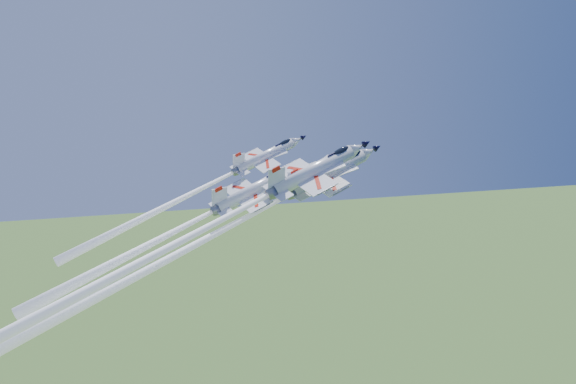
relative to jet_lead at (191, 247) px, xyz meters
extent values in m
cylinder|color=silver|center=(22.39, 4.09, 9.02)|extent=(6.69, 5.68, 13.22)
cone|color=silver|center=(29.55, 5.39, 11.90)|extent=(3.21, 2.96, 3.36)
cone|color=black|center=(31.21, 5.70, 12.58)|extent=(1.62, 1.49, 1.68)
cone|color=slate|center=(15.78, 2.88, 6.35)|extent=(2.82, 2.65, 2.25)
ellipsoid|color=black|center=(26.78, 4.74, 11.59)|extent=(3.55, 1.97, 2.36)
cube|color=black|center=(25.18, 4.39, 11.23)|extent=(1.26, 0.48, 0.78)
cube|color=silver|center=(21.26, 3.93, 8.28)|extent=(6.53, 11.04, 3.60)
cube|color=silver|center=(24.44, 5.88, 9.99)|extent=(3.62, 1.98, 1.66)
cube|color=silver|center=(25.12, 3.25, 9.51)|extent=(3.62, 1.98, 1.66)
cube|color=silver|center=(16.77, 3.08, 6.64)|extent=(3.41, 6.06, 1.93)
cube|color=silver|center=(16.49, 2.68, 8.42)|extent=(3.52, 1.42, 4.02)
cube|color=red|center=(16.31, 2.36, 9.90)|extent=(1.45, 0.56, 1.08)
cube|color=black|center=(22.71, 4.34, 8.09)|extent=(10.28, 2.45, 4.30)
sphere|color=white|center=(15.53, 2.83, 6.25)|extent=(1.11, 1.03, 1.09)
cone|color=white|center=(-9.64, -1.76, -3.90)|extent=(20.17, 16.19, 51.71)
cylinder|color=silver|center=(13.91, 11.62, 10.89)|extent=(5.29, 4.49, 10.45)
cone|color=silver|center=(19.57, 12.65, 13.17)|extent=(2.54, 2.34, 2.65)
cone|color=black|center=(20.88, 12.89, 13.70)|extent=(1.28, 1.18, 1.33)
cone|color=slate|center=(8.69, 10.67, 8.78)|extent=(2.23, 2.10, 1.78)
ellipsoid|color=black|center=(17.38, 12.14, 12.93)|extent=(2.80, 1.56, 1.86)
cube|color=black|center=(16.11, 11.86, 12.64)|extent=(1.00, 0.38, 0.62)
cube|color=silver|center=(13.02, 11.50, 10.31)|extent=(5.16, 8.73, 2.84)
cube|color=silver|center=(15.53, 13.04, 11.66)|extent=(2.86, 1.57, 1.31)
cube|color=silver|center=(16.06, 10.96, 11.28)|extent=(2.86, 1.57, 1.31)
cube|color=silver|center=(9.47, 10.83, 9.01)|extent=(2.70, 4.79, 1.52)
cube|color=silver|center=(9.25, 10.51, 10.42)|extent=(2.79, 1.12, 3.18)
cube|color=red|center=(9.11, 10.26, 11.59)|extent=(1.15, 0.44, 0.85)
cube|color=black|center=(14.17, 11.82, 10.16)|extent=(8.12, 1.94, 3.39)
sphere|color=white|center=(8.49, 10.63, 8.70)|extent=(0.88, 0.81, 0.86)
cone|color=white|center=(-5.33, 8.11, 3.13)|extent=(11.66, 9.46, 28.75)
cylinder|color=silver|center=(18.66, 0.09, 10.32)|extent=(6.88, 5.84, 13.60)
cone|color=silver|center=(26.03, 1.44, 13.29)|extent=(3.30, 3.04, 3.45)
cone|color=black|center=(27.74, 1.75, 13.98)|extent=(1.67, 1.53, 1.73)
cone|color=slate|center=(11.86, -1.15, 7.58)|extent=(2.90, 2.73, 2.31)
ellipsoid|color=black|center=(23.18, 0.76, 12.97)|extent=(3.65, 2.03, 2.42)
cube|color=black|center=(21.53, 0.41, 12.60)|extent=(1.30, 0.49, 0.81)
cube|color=silver|center=(17.50, -0.06, 9.56)|extent=(6.72, 11.36, 3.70)
cube|color=silver|center=(20.77, 1.94, 11.33)|extent=(3.72, 2.04, 1.70)
cube|color=silver|center=(21.47, -0.77, 10.83)|extent=(3.72, 2.04, 1.70)
cube|color=silver|center=(12.88, -0.94, 7.88)|extent=(3.51, 6.23, 1.98)
cube|color=silver|center=(12.59, -1.36, 9.71)|extent=(3.63, 1.46, 4.14)
cube|color=red|center=(12.41, -1.68, 11.24)|extent=(1.50, 0.58, 1.11)
cube|color=black|center=(18.99, 0.35, 9.37)|extent=(10.57, 2.52, 4.42)
sphere|color=white|center=(11.60, -1.20, 7.48)|extent=(1.14, 1.06, 1.12)
cone|color=white|center=(-14.54, -5.97, -3.06)|extent=(20.92, 16.80, 53.70)
cylinder|color=silver|center=(10.29, 3.92, 7.06)|extent=(6.25, 5.30, 12.35)
cone|color=silver|center=(16.98, 5.14, 9.75)|extent=(3.00, 2.76, 3.13)
cone|color=black|center=(18.53, 5.42, 10.38)|extent=(1.51, 1.39, 1.57)
cone|color=slate|center=(4.12, 2.79, 4.57)|extent=(2.63, 2.48, 2.10)
ellipsoid|color=black|center=(14.39, 4.53, 9.46)|extent=(3.31, 1.84, 2.20)
cube|color=black|center=(12.89, 4.20, 9.13)|extent=(1.18, 0.44, 0.73)
cube|color=silver|center=(9.24, 3.78, 6.36)|extent=(6.10, 10.31, 3.36)
cube|color=silver|center=(12.21, 5.59, 7.97)|extent=(3.38, 1.85, 1.55)
cube|color=silver|center=(12.84, 3.14, 7.51)|extent=(3.38, 1.85, 1.55)
cube|color=silver|center=(5.05, 2.98, 4.83)|extent=(3.19, 5.65, 1.80)
cube|color=silver|center=(4.78, 2.61, 6.50)|extent=(3.29, 1.33, 3.76)
cube|color=red|center=(4.62, 2.31, 7.88)|extent=(1.36, 0.53, 1.01)
cube|color=black|center=(10.59, 4.16, 6.19)|extent=(9.60, 2.29, 4.01)
sphere|color=white|center=(3.89, 2.75, 4.47)|extent=(1.04, 0.96, 1.02)
cone|color=white|center=(-10.06, 0.21, -1.15)|extent=(12.11, 9.86, 29.22)
camera|label=1|loc=(-9.20, -89.91, 28.60)|focal=40.00mm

